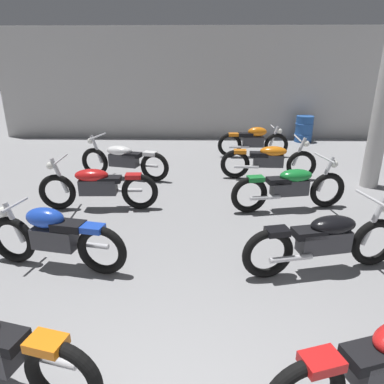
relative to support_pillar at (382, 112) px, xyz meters
name	(u,v)px	position (x,y,z in m)	size (l,w,h in m)	color
back_wall	(197,84)	(-3.81, 5.04, 0.20)	(13.34, 0.24, 3.60)	#BCBAB7
support_pillar	(382,112)	(0.00, 0.00, 0.00)	(0.36, 0.36, 3.20)	#BCBAB7
motorcycle_left_row_1	(54,236)	(-5.57, -3.35, -1.14)	(1.95, 0.59, 0.88)	black
motorcycle_left_row_2	(97,186)	(-5.54, -1.39, -1.15)	(2.17, 0.68, 0.97)	black
motorcycle_left_row_3	(123,159)	(-5.44, 0.41, -1.15)	(2.13, 0.81, 0.97)	black
motorcycle_right_row_1	(325,240)	(-2.09, -3.35, -1.15)	(2.14, 0.80, 0.97)	black
motorcycle_right_row_2	(290,186)	(-2.05, -1.34, -1.15)	(2.15, 0.76, 0.97)	black
motorcycle_right_row_3	(269,160)	(-2.12, 0.45, -1.15)	(2.17, 0.68, 0.97)	black
motorcycle_right_row_4	(254,141)	(-2.20, 2.39, -1.14)	(1.97, 0.48, 0.88)	black
oil_drum	(304,129)	(-0.25, 4.41, -1.18)	(0.59, 0.59, 0.85)	#23519E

